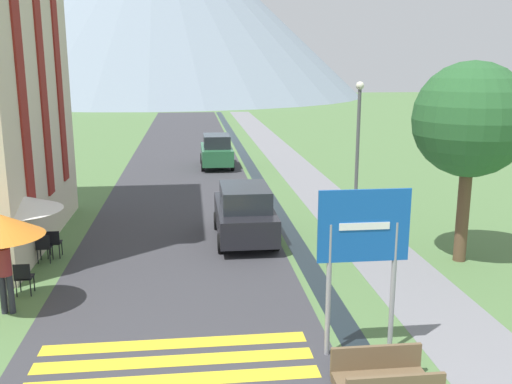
{
  "coord_description": "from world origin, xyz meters",
  "views": [
    {
      "loc": [
        -2.08,
        -6.6,
        5.71
      ],
      "look_at": [
        -0.17,
        10.0,
        1.88
      ],
      "focal_mm": 40.0,
      "sensor_mm": 36.0,
      "label": 1
    }
  ],
  "objects": [
    {
      "name": "ground_plane",
      "position": [
        0.0,
        20.0,
        0.0
      ],
      "size": [
        160.0,
        160.0,
        0.0
      ],
      "primitive_type": "plane",
      "color": "#517542"
    },
    {
      "name": "road",
      "position": [
        -2.5,
        30.0,
        0.0
      ],
      "size": [
        6.4,
        60.0,
        0.01
      ],
      "color": "#38383D",
      "rests_on": "ground_plane"
    },
    {
      "name": "footpath",
      "position": [
        3.6,
        30.0,
        0.0
      ],
      "size": [
        2.2,
        60.0,
        0.01
      ],
      "color": "slate",
      "rests_on": "ground_plane"
    },
    {
      "name": "drainage_channel",
      "position": [
        1.2,
        30.0,
        0.0
      ],
      "size": [
        0.6,
        60.0,
        0.0
      ],
      "color": "black",
      "rests_on": "ground_plane"
    },
    {
      "name": "crosswalk_marking",
      "position": [
        -2.5,
        3.63,
        0.01
      ],
      "size": [
        5.44,
        1.84,
        0.01
      ],
      "color": "yellow",
      "rests_on": "ground_plane"
    },
    {
      "name": "mountain_distant",
      "position": [
        -6.92,
        94.58,
        15.69
      ],
      "size": [
        68.02,
        68.02,
        31.37
      ],
      "color": "gray",
      "rests_on": "ground_plane"
    },
    {
      "name": "road_sign",
      "position": [
        1.16,
        3.54,
        2.28
      ],
      "size": [
        1.8,
        0.11,
        3.37
      ],
      "color": "gray",
      "rests_on": "ground_plane"
    },
    {
      "name": "footbridge",
      "position": [
        1.2,
        2.08,
        0.23
      ],
      "size": [
        1.7,
        1.1,
        0.65
      ],
      "color": "brown",
      "rests_on": "ground_plane"
    },
    {
      "name": "parked_car_near",
      "position": [
        -0.4,
        11.25,
        0.91
      ],
      "size": [
        1.89,
        4.13,
        1.82
      ],
      "color": "black",
      "rests_on": "ground_plane"
    },
    {
      "name": "parked_car_far",
      "position": [
        -0.68,
        24.54,
        0.91
      ],
      "size": [
        1.76,
        3.8,
        1.82
      ],
      "color": "#28663D",
      "rests_on": "ground_plane"
    },
    {
      "name": "cafe_chair_far_left",
      "position": [
        -6.38,
        9.7,
        0.51
      ],
      "size": [
        0.4,
        0.4,
        0.85
      ],
      "rotation": [
        0.0,
        0.0,
        -0.47
      ],
      "color": "black",
      "rests_on": "ground_plane"
    },
    {
      "name": "cafe_chair_far_right",
      "position": [
        -6.2,
        10.11,
        0.51
      ],
      "size": [
        0.4,
        0.4,
        0.85
      ],
      "rotation": [
        0.0,
        0.0,
        0.42
      ],
      "color": "black",
      "rests_on": "ground_plane"
    },
    {
      "name": "cafe_chair_near_left",
      "position": [
        -6.3,
        7.31,
        0.51
      ],
      "size": [
        0.4,
        0.4,
        0.85
      ],
      "rotation": [
        0.0,
        0.0,
        0.11
      ],
      "color": "black",
      "rests_on": "ground_plane"
    },
    {
      "name": "cafe_chair_middle",
      "position": [
        -7.0,
        8.67,
        0.51
      ],
      "size": [
        0.4,
        0.4,
        0.85
      ],
      "rotation": [
        0.0,
        0.0,
        0.48
      ],
      "color": "black",
      "rests_on": "ground_plane"
    },
    {
      "name": "cafe_umbrella_middle_white",
      "position": [
        -6.82,
        9.09,
        1.97
      ],
      "size": [
        2.39,
        2.39,
        2.19
      ],
      "color": "#B7B2A8",
      "rests_on": "ground_plane"
    },
    {
      "name": "person_standing_terrace",
      "position": [
        -6.39,
        6.28,
        1.04
      ],
      "size": [
        0.32,
        0.32,
        1.78
      ],
      "color": "#282833",
      "rests_on": "ground_plane"
    },
    {
      "name": "person_seated_near",
      "position": [
        -6.97,
        7.79,
        0.7
      ],
      "size": [
        0.32,
        0.32,
        1.26
      ],
      "color": "#282833",
      "rests_on": "ground_plane"
    },
    {
      "name": "streetlamp",
      "position": [
        3.64,
        12.37,
        3.01
      ],
      "size": [
        0.28,
        0.28,
        5.06
      ],
      "color": "#515156",
      "rests_on": "ground_plane"
    },
    {
      "name": "tree_by_path",
      "position": [
        5.69,
        8.52,
        4.11
      ],
      "size": [
        3.23,
        3.23,
        5.76
      ],
      "color": "brown",
      "rests_on": "ground_plane"
    }
  ]
}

